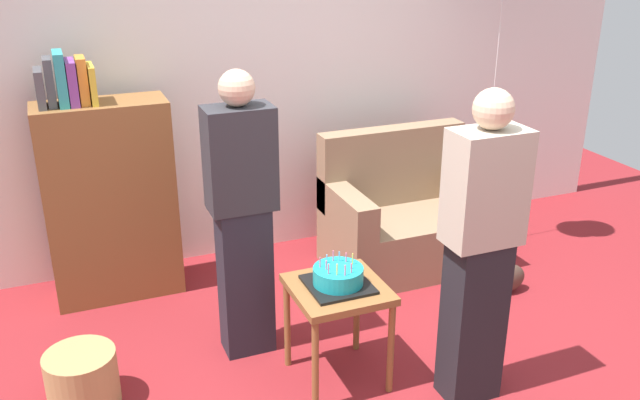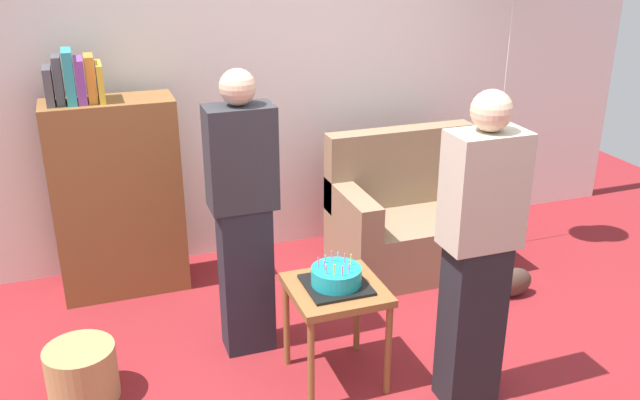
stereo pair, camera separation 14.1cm
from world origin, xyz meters
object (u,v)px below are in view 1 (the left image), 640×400
couch (403,219)px  wicker_basket (82,379)px  bookshelf (109,197)px  birthday_cake (338,277)px  person_holding_cake (480,251)px  side_table (338,300)px  handbag (506,278)px  person_blowing_candles (243,216)px

couch → wicker_basket: size_ratio=3.06×
bookshelf → birthday_cake: size_ratio=5.05×
bookshelf → wicker_basket: bearing=-105.2°
couch → person_holding_cake: 1.60m
side_table → handbag: (1.42, 0.44, -0.38)m
person_holding_cake → handbag: size_ratio=5.82×
person_holding_cake → bookshelf: bearing=-19.8°
couch → person_holding_cake: size_ratio=0.67×
birthday_cake → couch: bearing=48.2°
person_holding_cake → couch: bearing=-76.1°
couch → person_holding_cake: (-0.40, -1.47, 0.49)m
side_table → birthday_cake: size_ratio=1.76×
couch → wicker_basket: bearing=-160.2°
person_blowing_candles → person_holding_cake: size_ratio=1.00×
side_table → handbag: side_table is taller
birthday_cake → person_blowing_candles: bearing=128.6°
bookshelf → person_holding_cake: 2.39m
couch → bookshelf: bookshelf is taller
couch → handbag: (0.44, -0.65, -0.24)m
couch → side_table: 1.48m
couch → person_blowing_candles: (-1.35, -0.63, 0.49)m
person_blowing_candles → handbag: (1.79, -0.02, -0.73)m
birthday_cake → person_holding_cake: 0.73m
handbag → person_holding_cake: bearing=-135.7°
birthday_cake → handbag: bearing=17.2°
person_holding_cake → wicker_basket: (-1.87, 0.65, -0.68)m
birthday_cake → person_blowing_candles: size_ratio=0.20×
bookshelf → handbag: bookshelf is taller
birthday_cake → person_holding_cake: size_ratio=0.20×
side_table → person_holding_cake: bearing=-32.9°
handbag → person_blowing_candles: bearing=179.3°
bookshelf → person_blowing_candles: (0.62, -0.96, 0.15)m
birthday_cake → bookshelf: bearing=124.8°
side_table → person_blowing_candles: (-0.37, 0.46, 0.35)m
person_blowing_candles → handbag: size_ratio=5.82×
person_blowing_candles → wicker_basket: bearing=-147.1°
birthday_cake → person_blowing_candles: (-0.37, 0.46, 0.22)m
wicker_basket → handbag: (2.71, 0.16, -0.05)m
couch → side_table: couch is taller
person_blowing_candles → handbag: 1.93m
wicker_basket → handbag: 2.72m
person_holding_cake → handbag: 1.38m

